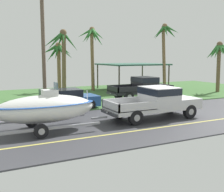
# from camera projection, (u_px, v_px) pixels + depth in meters

# --- Properties ---
(ground) EXTENTS (36.00, 22.00, 0.11)m
(ground) POSITION_uv_depth(u_px,v_px,m) (113.00, 98.00, 24.40)
(ground) COLOR #38383D
(pickup_truck_towing) EXTENTS (5.81, 2.12, 1.82)m
(pickup_truck_towing) POSITION_uv_depth(u_px,v_px,m) (158.00, 101.00, 16.39)
(pickup_truck_towing) COLOR silver
(pickup_truck_towing) RESTS_ON ground
(boat_on_trailer) EXTENTS (5.97, 2.43, 2.34)m
(boat_on_trailer) POSITION_uv_depth(u_px,v_px,m) (45.00, 109.00, 13.45)
(boat_on_trailer) COLOR gray
(boat_on_trailer) RESTS_ON ground
(parked_pickup_background) EXTENTS (5.64, 2.04, 1.84)m
(parked_pickup_background) POSITION_uv_depth(u_px,v_px,m) (144.00, 87.00, 23.97)
(parked_pickup_background) COLOR black
(parked_pickup_background) RESTS_ON ground
(parked_sedan_near) EXTENTS (4.63, 1.92, 1.38)m
(parked_sedan_near) POSITION_uv_depth(u_px,v_px,m) (64.00, 100.00, 19.08)
(parked_sedan_near) COLOR #234C89
(parked_sedan_near) RESTS_ON ground
(carport_awning) EXTENTS (6.32, 5.55, 2.80)m
(carport_awning) POSITION_uv_depth(u_px,v_px,m) (132.00, 65.00, 29.88)
(carport_awning) COLOR #4C4238
(carport_awning) RESTS_ON ground
(palm_tree_near_left) EXTENTS (3.29, 2.32, 5.97)m
(palm_tree_near_left) POSITION_uv_depth(u_px,v_px,m) (63.00, 48.00, 25.08)
(palm_tree_near_left) COLOR brown
(palm_tree_near_left) RESTS_ON ground
(palm_tree_near_right) EXTENTS (2.70, 2.97, 5.02)m
(palm_tree_near_right) POSITION_uv_depth(u_px,v_px,m) (219.00, 54.00, 27.79)
(palm_tree_near_right) COLOR brown
(palm_tree_near_right) RESTS_ON ground
(palm_tree_mid) EXTENTS (2.71, 3.82, 6.56)m
(palm_tree_mid) POSITION_uv_depth(u_px,v_px,m) (92.00, 41.00, 28.81)
(palm_tree_mid) COLOR brown
(palm_tree_mid) RESTS_ON ground
(palm_tree_far_left) EXTENTS (3.24, 2.90, 4.97)m
(palm_tree_far_left) POSITION_uv_depth(u_px,v_px,m) (58.00, 55.00, 28.37)
(palm_tree_far_left) COLOR brown
(palm_tree_far_left) RESTS_ON ground
(palm_tree_far_right) EXTENTS (3.01, 2.74, 6.82)m
(palm_tree_far_right) POSITION_uv_depth(u_px,v_px,m) (165.00, 40.00, 28.15)
(palm_tree_far_right) COLOR brown
(palm_tree_far_right) RESTS_ON ground
(utility_pole) EXTENTS (0.24, 1.80, 7.93)m
(utility_pole) POSITION_uv_depth(u_px,v_px,m) (43.00, 48.00, 18.01)
(utility_pole) COLOR brown
(utility_pole) RESTS_ON ground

